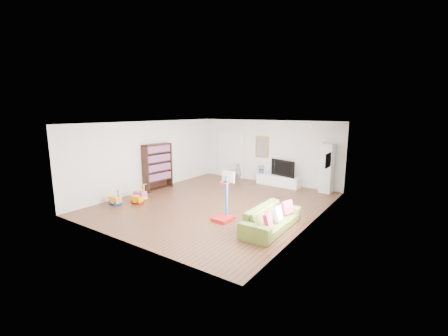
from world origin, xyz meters
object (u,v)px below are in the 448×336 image
Objects in this scene: bookshelf at (158,167)px; sofa at (272,218)px; basketball_hoop at (223,197)px; media_console at (278,181)px.

bookshelf is 5.70m from sofa.
basketball_hoop is (-1.42, -0.16, 0.40)m from sofa.
basketball_hoop is (0.42, -4.66, 0.49)m from media_console.
basketball_hoop reaches higher than sofa.
sofa is 1.50× the size of basketball_hoop.
media_console is at bearing 45.09° from bookshelf.
media_console is 1.32× the size of basketball_hoop.
bookshelf reaches higher than basketball_hoop.
sofa is 1.49m from basketball_hoop.
media_console is 0.88× the size of sofa.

